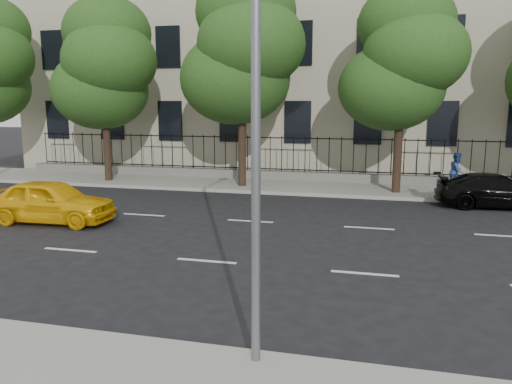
% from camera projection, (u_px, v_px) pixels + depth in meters
% --- Properties ---
extents(ground, '(120.00, 120.00, 0.00)m').
position_uv_depth(ground, '(167.00, 297.00, 10.51)').
color(ground, black).
rests_on(ground, ground).
extents(far_sidewalk, '(60.00, 4.00, 0.15)m').
position_uv_depth(far_sidewalk, '(287.00, 186.00, 23.86)').
color(far_sidewalk, gray).
rests_on(far_sidewalk, ground).
extents(lane_markings, '(49.60, 4.62, 0.01)m').
position_uv_depth(lane_markings, '(232.00, 238.00, 15.04)').
color(lane_markings, silver).
rests_on(lane_markings, ground).
extents(masonry_building, '(34.60, 12.11, 18.50)m').
position_uv_depth(masonry_building, '(315.00, 20.00, 30.81)').
color(masonry_building, '#BBB095').
rests_on(masonry_building, ground).
extents(iron_fence, '(30.00, 0.50, 2.20)m').
position_uv_depth(iron_fence, '(293.00, 170.00, 25.38)').
color(iron_fence, slate).
rests_on(iron_fence, far_sidewalk).
extents(street_light, '(0.25, 3.32, 8.05)m').
position_uv_depth(street_light, '(265.00, 27.00, 7.30)').
color(street_light, slate).
rests_on(street_light, near_sidewalk).
extents(tree_b, '(5.53, 5.12, 8.97)m').
position_uv_depth(tree_b, '(105.00, 65.00, 24.34)').
color(tree_b, '#382619').
rests_on(tree_b, far_sidewalk).
extents(tree_c, '(5.89, 5.50, 9.80)m').
position_uv_depth(tree_c, '(243.00, 49.00, 22.58)').
color(tree_c, '#382619').
rests_on(tree_c, far_sidewalk).
extents(tree_d, '(5.34, 4.94, 8.84)m').
position_uv_depth(tree_d, '(403.00, 59.00, 21.03)').
color(tree_d, '#382619').
rests_on(tree_d, far_sidewalk).
extents(yellow_taxi, '(4.41, 1.91, 1.48)m').
position_uv_depth(yellow_taxi, '(51.00, 201.00, 16.89)').
color(yellow_taxi, yellow).
rests_on(yellow_taxi, ground).
extents(black_sedan, '(4.65, 2.14, 1.32)m').
position_uv_depth(black_sedan, '(497.00, 191.00, 19.32)').
color(black_sedan, black).
rests_on(black_sedan, ground).
extents(pedestrian_far, '(0.91, 1.00, 1.68)m').
position_uv_depth(pedestrian_far, '(457.00, 171.00, 22.37)').
color(pedestrian_far, navy).
rests_on(pedestrian_far, far_sidewalk).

